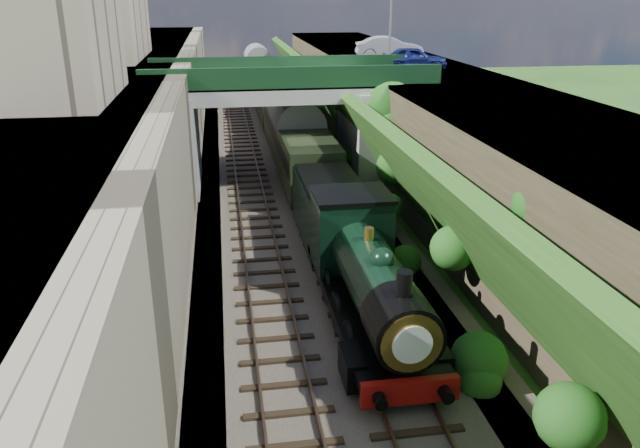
{
  "coord_description": "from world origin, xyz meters",
  "views": [
    {
      "loc": [
        -3.37,
        -11.95,
        10.98
      ],
      "look_at": [
        0.0,
        9.31,
        2.9
      ],
      "focal_mm": 35.0,
      "sensor_mm": 36.0,
      "label": 1
    }
  ],
  "objects_px": {
    "road_bridge": "(297,117)",
    "locomotive": "(369,280)",
    "car_blue": "(414,58)",
    "lamppost": "(392,13)",
    "tender": "(331,214)",
    "tree": "(389,111)",
    "car_silver": "(389,48)"
  },
  "relations": [
    {
      "from": "lamppost",
      "to": "road_bridge",
      "type": "bearing_deg",
      "value": -136.08
    },
    {
      "from": "road_bridge",
      "to": "lamppost",
      "type": "bearing_deg",
      "value": 43.92
    },
    {
      "from": "lamppost",
      "to": "tender",
      "type": "bearing_deg",
      "value": -112.43
    },
    {
      "from": "car_blue",
      "to": "tender",
      "type": "height_order",
      "value": "car_blue"
    },
    {
      "from": "road_bridge",
      "to": "car_blue",
      "type": "bearing_deg",
      "value": 21.91
    },
    {
      "from": "road_bridge",
      "to": "lamppost",
      "type": "xyz_separation_m",
      "value": [
        7.41,
        7.14,
        5.49
      ]
    },
    {
      "from": "road_bridge",
      "to": "car_silver",
      "type": "xyz_separation_m",
      "value": [
        8.1,
        9.98,
        2.98
      ]
    },
    {
      "from": "road_bridge",
      "to": "car_blue",
      "type": "xyz_separation_m",
      "value": [
        7.92,
        3.19,
        2.88
      ]
    },
    {
      "from": "road_bridge",
      "to": "lamppost",
      "type": "distance_m",
      "value": 11.66
    },
    {
      "from": "car_silver",
      "to": "tender",
      "type": "bearing_deg",
      "value": 166.11
    },
    {
      "from": "tender",
      "to": "lamppost",
      "type": "bearing_deg",
      "value": 67.57
    },
    {
      "from": "tree",
      "to": "car_blue",
      "type": "bearing_deg",
      "value": 60.43
    },
    {
      "from": "lamppost",
      "to": "tree",
      "type": "bearing_deg",
      "value": -104.93
    },
    {
      "from": "road_bridge",
      "to": "car_blue",
      "type": "relative_size",
      "value": 3.86
    },
    {
      "from": "lamppost",
      "to": "tender",
      "type": "xyz_separation_m",
      "value": [
        -7.16,
        -17.33,
        -7.95
      ]
    },
    {
      "from": "lamppost",
      "to": "locomotive",
      "type": "bearing_deg",
      "value": -106.16
    },
    {
      "from": "lamppost",
      "to": "car_blue",
      "type": "relative_size",
      "value": 1.45
    },
    {
      "from": "tree",
      "to": "car_blue",
      "type": "height_order",
      "value": "car_blue"
    },
    {
      "from": "locomotive",
      "to": "tender",
      "type": "xyz_separation_m",
      "value": [
        -0.0,
        7.36,
        -0.27
      ]
    },
    {
      "from": "lamppost",
      "to": "car_blue",
      "type": "xyz_separation_m",
      "value": [
        0.51,
        -3.95,
        -2.61
      ]
    },
    {
      "from": "tree",
      "to": "car_silver",
      "type": "xyz_separation_m",
      "value": [
        3.13,
        12.0,
        2.41
      ]
    },
    {
      "from": "road_bridge",
      "to": "locomotive",
      "type": "xyz_separation_m",
      "value": [
        0.26,
        -17.56,
        -2.18
      ]
    },
    {
      "from": "tree",
      "to": "tender",
      "type": "distance_m",
      "value": 9.91
    },
    {
      "from": "car_blue",
      "to": "road_bridge",
      "type": "bearing_deg",
      "value": 125.0
    },
    {
      "from": "road_bridge",
      "to": "locomotive",
      "type": "distance_m",
      "value": 17.69
    },
    {
      "from": "lamppost",
      "to": "tender",
      "type": "height_order",
      "value": "lamppost"
    },
    {
      "from": "car_blue",
      "to": "car_silver",
      "type": "relative_size",
      "value": 0.85
    },
    {
      "from": "tree",
      "to": "locomotive",
      "type": "bearing_deg",
      "value": -106.88
    },
    {
      "from": "tree",
      "to": "car_silver",
      "type": "height_order",
      "value": "car_silver"
    },
    {
      "from": "lamppost",
      "to": "car_silver",
      "type": "distance_m",
      "value": 3.86
    },
    {
      "from": "tree",
      "to": "lamppost",
      "type": "xyz_separation_m",
      "value": [
        2.44,
        9.16,
        4.92
      ]
    },
    {
      "from": "tender",
      "to": "car_blue",
      "type": "bearing_deg",
      "value": 60.19
    }
  ]
}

